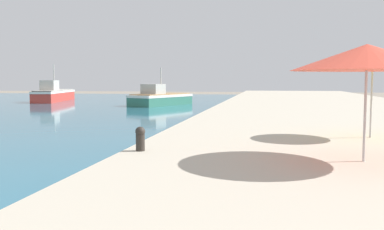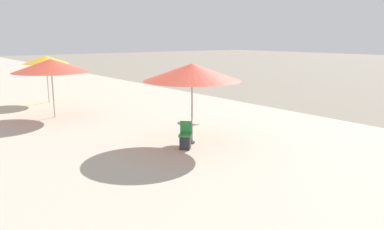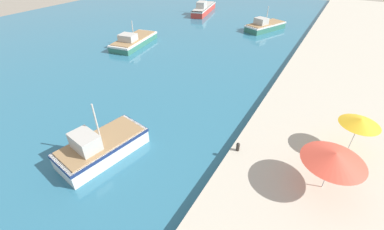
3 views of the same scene
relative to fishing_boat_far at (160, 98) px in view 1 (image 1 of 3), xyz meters
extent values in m
cube|color=#BCB29E|center=(15.07, -11.23, -0.43)|extent=(16.00, 90.00, 0.75)
cube|color=#33705B|center=(0.05, 0.11, -0.21)|extent=(5.48, 7.94, 1.10)
cube|color=silver|center=(0.05, 0.11, 0.21)|extent=(5.56, 8.03, 0.25)
cube|color=#99754C|center=(0.05, 0.11, 0.39)|extent=(5.04, 7.30, 0.10)
cube|color=#B7B2A8|center=(-0.46, -1.08, 0.93)|extent=(2.44, 2.27, 0.99)
cylinder|color=#B7B2A8|center=(0.05, 0.11, 1.76)|extent=(0.12, 0.12, 2.64)
cube|color=red|center=(-14.91, 6.02, -0.12)|extent=(4.58, 11.14, 1.29)
cube|color=silver|center=(-14.91, 6.02, 0.40)|extent=(4.64, 11.25, 0.25)
cube|color=#ADA89E|center=(-14.91, 6.02, 0.58)|extent=(4.21, 10.25, 0.10)
cube|color=#B7B2A8|center=(-14.51, 4.16, 1.21)|extent=(2.09, 2.69, 1.16)
cylinder|color=#B7B2A8|center=(-14.91, 6.02, 2.18)|extent=(0.12, 0.12, 3.10)
cylinder|color=#B7B7B7|center=(13.11, -32.15, 1.08)|extent=(0.06, 0.06, 2.26)
cone|color=#E04C38|center=(13.11, -32.15, 2.36)|extent=(3.44, 3.44, 0.60)
cylinder|color=#B7B7B7|center=(14.22, -27.76, 1.13)|extent=(0.06, 0.06, 2.36)
cone|color=yellow|center=(14.22, -27.76, 2.38)|extent=(2.52, 2.52, 0.44)
cylinder|color=#2D2823|center=(7.56, -31.66, 0.17)|extent=(0.24, 0.24, 0.45)
sphere|color=#2D2823|center=(7.56, -31.66, 0.47)|extent=(0.26, 0.26, 0.26)
camera|label=1|loc=(10.90, -42.52, 1.84)|focal=40.00mm
camera|label=2|loc=(7.67, -49.56, 3.60)|focal=35.00mm
camera|label=3|loc=(11.48, -44.82, 12.10)|focal=24.00mm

